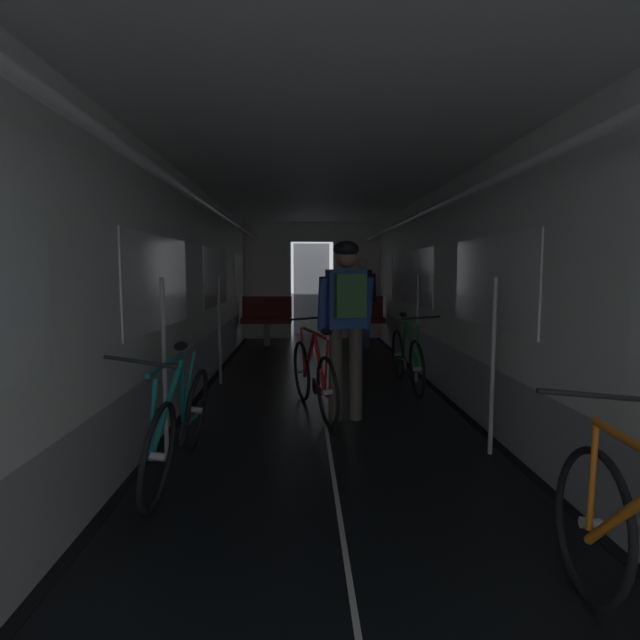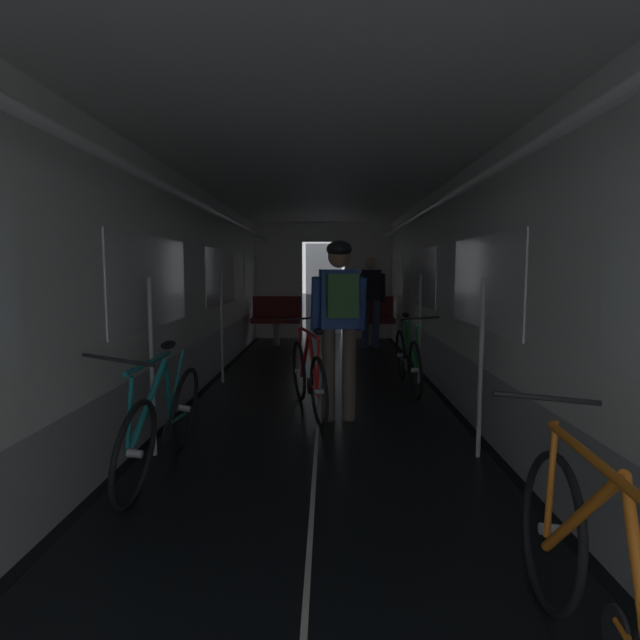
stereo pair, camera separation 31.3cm
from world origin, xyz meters
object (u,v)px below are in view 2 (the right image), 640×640
at_px(bicycle_orange, 607,595).
at_px(person_cyclist_aisle, 339,310).
at_px(bench_seat_far_right, 369,316).
at_px(bicycle_green, 408,358).
at_px(bench_seat_far_left, 277,316).
at_px(person_standing_near_bench, 371,296).
at_px(bicycle_red_in_aisle, 308,376).
at_px(bicycle_teal, 162,421).

xyz_separation_m(bicycle_orange, person_cyclist_aisle, (-0.82, 3.20, 0.69)).
height_order(bench_seat_far_right, bicycle_orange, bench_seat_far_right).
bearing_deg(bicycle_green, bench_seat_far_left, 118.24).
bearing_deg(person_standing_near_bench, bench_seat_far_right, 90.41).
distance_m(bicycle_green, person_cyclist_aisle, 1.75).
relative_size(bench_seat_far_right, person_cyclist_aisle, 0.57).
bearing_deg(bicycle_red_in_aisle, bench_seat_far_right, 78.15).
xyz_separation_m(person_cyclist_aisle, bicycle_red_in_aisle, (-0.31, 0.27, -0.69)).
bearing_deg(bicycle_green, person_cyclist_aisle, -122.90).
relative_size(bicycle_teal, person_standing_near_bench, 1.00).
xyz_separation_m(bench_seat_far_right, bicycle_orange, (0.12, -8.24, -0.18)).
bearing_deg(bicycle_red_in_aisle, person_standing_near_bench, 77.13).
bearing_deg(person_standing_near_bench, bicycle_orange, -89.13).
relative_size(person_cyclist_aisle, bicycle_red_in_aisle, 1.04).
height_order(bench_seat_far_left, bicycle_red_in_aisle, bench_seat_far_left).
distance_m(bicycle_green, person_standing_near_bench, 3.36).
bearing_deg(person_cyclist_aisle, bicycle_green, 57.10).
relative_size(bench_seat_far_left, bench_seat_far_right, 1.00).
distance_m(person_cyclist_aisle, bicycle_red_in_aisle, 0.80).
height_order(bench_seat_far_right, person_cyclist_aisle, person_cyclist_aisle).
height_order(bicycle_orange, bicycle_red_in_aisle, bicycle_orange).
bearing_deg(bench_seat_far_right, bicycle_orange, -89.15).
bearing_deg(bicycle_teal, person_standing_near_bench, 71.48).
height_order(bicycle_red_in_aisle, person_standing_near_bench, person_standing_near_bench).
relative_size(bicycle_orange, bicycle_red_in_aisle, 1.02).
bearing_deg(bicycle_orange, bicycle_green, 89.28).
height_order(bench_seat_far_left, person_cyclist_aisle, person_cyclist_aisle).
xyz_separation_m(bicycle_teal, bicycle_orange, (2.11, -1.92, 0.00)).
xyz_separation_m(bicycle_teal, person_standing_near_bench, (1.99, 5.93, 0.60)).
xyz_separation_m(bench_seat_far_right, bicycle_teal, (-1.99, -6.31, -0.19)).
relative_size(bench_seat_far_right, bicycle_green, 0.58).
height_order(bench_seat_far_left, person_standing_near_bench, person_standing_near_bench).
relative_size(bicycle_teal, bicycle_orange, 1.00).
distance_m(bench_seat_far_left, bench_seat_far_right, 1.80).
distance_m(bicycle_orange, person_standing_near_bench, 7.88).
bearing_deg(bench_seat_far_left, bicycle_green, -61.76).
relative_size(bicycle_green, bicycle_red_in_aisle, 1.02).
relative_size(bench_seat_far_right, person_standing_near_bench, 0.58).
bearing_deg(person_cyclist_aisle, bicycle_orange, -75.72).
xyz_separation_m(bench_seat_far_left, person_cyclist_aisle, (1.11, -5.03, 0.50)).
relative_size(bicycle_orange, person_cyclist_aisle, 0.98).
height_order(person_cyclist_aisle, bicycle_red_in_aisle, person_cyclist_aisle).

